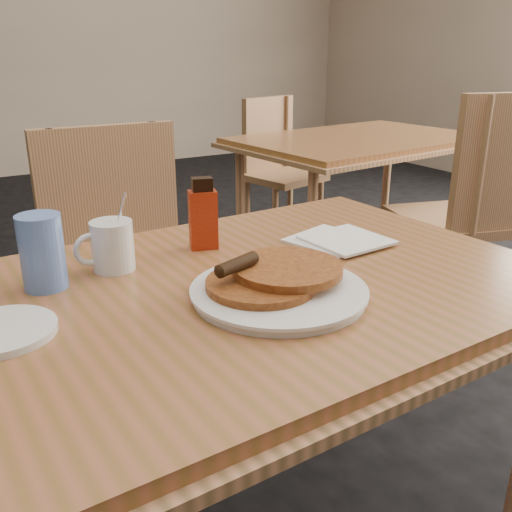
{
  "coord_description": "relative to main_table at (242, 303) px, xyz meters",
  "views": [
    {
      "loc": [
        -0.49,
        -0.8,
        1.16
      ],
      "look_at": [
        0.01,
        0.03,
        0.8
      ],
      "focal_mm": 40.0,
      "sensor_mm": 36.0,
      "label": 1
    }
  ],
  "objects": [
    {
      "name": "main_table",
      "position": [
        0.0,
        0.0,
        0.0
      ],
      "size": [
        1.24,
        0.87,
        0.75
      ],
      "rotation": [
        0.0,
        0.0,
        0.04
      ],
      "color": "#985635",
      "rests_on": "floor"
    },
    {
      "name": "pancake_plate",
      "position": [
        0.02,
        -0.09,
        0.06
      ],
      "size": [
        0.31,
        0.31,
        0.07
      ],
      "rotation": [
        0.0,
        0.0,
        -0.1
      ],
      "color": "silver",
      "rests_on": "main_table"
    },
    {
      "name": "chair_main_far",
      "position": [
        0.01,
        0.73,
        -0.14
      ],
      "size": [
        0.44,
        0.44,
        0.95
      ],
      "rotation": [
        0.0,
        0.0,
        -0.02
      ],
      "color": "tan",
      "rests_on": "floor"
    },
    {
      "name": "syrup_bottle",
      "position": [
        0.02,
        0.21,
        0.11
      ],
      "size": [
        0.07,
        0.05,
        0.16
      ],
      "rotation": [
        0.0,
        0.0,
        -0.29
      ],
      "color": "maroon",
      "rests_on": "main_table"
    },
    {
      "name": "blue_tumbler",
      "position": [
        -0.32,
        0.16,
        0.11
      ],
      "size": [
        0.08,
        0.08,
        0.14
      ],
      "primitive_type": "cylinder",
      "rotation": [
        0.0,
        0.0,
        0.02
      ],
      "color": "#5478C5",
      "rests_on": "main_table"
    },
    {
      "name": "coffee_mug",
      "position": [
        -0.19,
        0.19,
        0.09
      ],
      "size": [
        0.12,
        0.08,
        0.15
      ],
      "rotation": [
        0.0,
        0.0,
        0.32
      ],
      "color": "silver",
      "rests_on": "main_table"
    },
    {
      "name": "neighbor_table",
      "position": [
        1.39,
        1.29,
        -0.0
      ],
      "size": [
        1.27,
        0.92,
        0.75
      ],
      "rotation": [
        0.0,
        0.0,
        0.1
      ],
      "color": "#985635",
      "rests_on": "floor"
    },
    {
      "name": "chair_neighbor_far",
      "position": [
        1.4,
        2.04,
        -0.18
      ],
      "size": [
        0.48,
        0.48,
        0.88
      ],
      "rotation": [
        0.0,
        0.0,
        0.23
      ],
      "color": "tan",
      "rests_on": "floor"
    },
    {
      "name": "side_saucer",
      "position": [
        -0.42,
        0.01,
        0.05
      ],
      "size": [
        0.19,
        0.19,
        0.01
      ],
      "primitive_type": "cylinder",
      "rotation": [
        0.0,
        0.0,
        -0.19
      ],
      "color": "silver",
      "rests_on": "main_table"
    },
    {
      "name": "napkin_stack",
      "position": [
        0.3,
        0.09,
        0.05
      ],
      "size": [
        0.21,
        0.22,
        0.01
      ],
      "rotation": [
        0.0,
        0.0,
        0.28
      ],
      "color": "silver",
      "rests_on": "main_table"
    },
    {
      "name": "chair_neighbor_near",
      "position": [
        1.39,
        0.55,
        -0.1
      ],
      "size": [
        0.57,
        0.58,
        1.01
      ],
      "rotation": [
        0.0,
        0.0,
        -0.3
      ],
      "color": "tan",
      "rests_on": "floor"
    }
  ]
}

